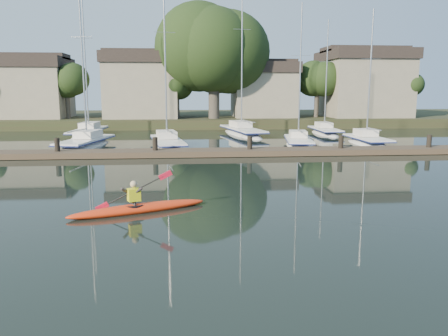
{
  "coord_description": "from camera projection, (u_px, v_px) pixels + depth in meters",
  "views": [
    {
      "loc": [
        -0.97,
        -13.51,
        4.12
      ],
      "look_at": [
        0.4,
        2.71,
        1.2
      ],
      "focal_mm": 35.0,
      "sensor_mm": 36.0,
      "label": 1
    }
  ],
  "objects": [
    {
      "name": "kayak",
      "position": [
        138.0,
        207.0,
        14.91
      ],
      "size": [
        4.71,
        2.39,
        1.54
      ],
      "rotation": [
        0.0,
        0.0,
        0.38
      ],
      "color": "red",
      "rests_on": "ground"
    },
    {
      "name": "sailboat_7",
      "position": [
        325.0,
        136.0,
        41.47
      ],
      "size": [
        2.05,
        7.26,
        11.64
      ],
      "rotation": [
        0.0,
        0.0,
        -0.02
      ],
      "color": "silver",
      "rests_on": "ground"
    },
    {
      "name": "ground",
      "position": [
        219.0,
        220.0,
        14.06
      ],
      "size": [
        160.0,
        160.0,
        0.0
      ],
      "primitive_type": "plane",
      "color": "black",
      "rests_on": "ground"
    },
    {
      "name": "shore",
      "position": [
        208.0,
        97.0,
        53.14
      ],
      "size": [
        90.0,
        25.25,
        12.75
      ],
      "color": "#28351A",
      "rests_on": "ground"
    },
    {
      "name": "sailboat_5",
      "position": [
        89.0,
        138.0,
        39.95
      ],
      "size": [
        2.58,
        9.08,
        14.86
      ],
      "rotation": [
        0.0,
        0.0,
        -0.05
      ],
      "color": "silver",
      "rests_on": "ground"
    },
    {
      "name": "sailboat_6",
      "position": [
        242.0,
        137.0,
        40.86
      ],
      "size": [
        4.02,
        10.48,
        16.31
      ],
      "rotation": [
        0.0,
        0.0,
        0.19
      ],
      "color": "silver",
      "rests_on": "ground"
    },
    {
      "name": "sailboat_2",
      "position": [
        168.0,
        149.0,
        32.1
      ],
      "size": [
        3.31,
        8.67,
        14.01
      ],
      "rotation": [
        0.0,
        0.0,
        0.16
      ],
      "color": "silver",
      "rests_on": "ground"
    },
    {
      "name": "sailboat_4",
      "position": [
        367.0,
        147.0,
        33.59
      ],
      "size": [
        2.07,
        6.62,
        11.2
      ],
      "rotation": [
        0.0,
        0.0,
        0.01
      ],
      "color": "silver",
      "rests_on": "ground"
    },
    {
      "name": "sailboat_1",
      "position": [
        86.0,
        149.0,
        32.07
      ],
      "size": [
        3.59,
        8.52,
        13.54
      ],
      "rotation": [
        0.0,
        0.0,
        -0.19
      ],
      "color": "silver",
      "rests_on": "ground"
    },
    {
      "name": "dock",
      "position": [
        203.0,
        152.0,
        27.76
      ],
      "size": [
        34.0,
        2.0,
        1.8
      ],
      "color": "#49372A",
      "rests_on": "ground"
    },
    {
      "name": "sailboat_3",
      "position": [
        298.0,
        148.0,
        32.95
      ],
      "size": [
        3.0,
        7.33,
        11.49
      ],
      "rotation": [
        0.0,
        0.0,
        -0.16
      ],
      "color": "silver",
      "rests_on": "ground"
    }
  ]
}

